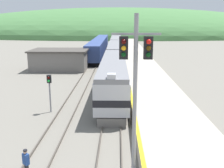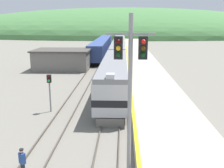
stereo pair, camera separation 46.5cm
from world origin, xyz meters
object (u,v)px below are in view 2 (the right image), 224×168
carriage_second (118,53)px  signal_post_siding (49,85)px  track_worker (22,161)px  signal_mast_main (130,78)px  express_train_lead_car (114,75)px  siding_train (103,46)px  carriage_third (119,44)px

carriage_second → signal_post_siding: carriage_second is taller
signal_post_siding → track_worker: 10.42m
signal_mast_main → signal_post_siding: size_ratio=2.41×
signal_mast_main → carriage_second: bearing=91.9°
express_train_lead_car → signal_mast_main: signal_mast_main is taller
express_train_lead_car → track_worker: 17.27m
track_worker → siding_train: bearing=89.8°
carriage_third → track_worker: (-4.31, -58.91, -1.20)m
express_train_lead_car → track_worker: size_ratio=12.77×
siding_train → track_worker: siding_train is taller
express_train_lead_car → carriage_second: 21.38m
signal_post_siding → signal_mast_main: bearing=-57.2°
carriage_second → signal_post_siding: bearing=-101.4°
express_train_lead_car → siding_train: bearing=96.5°
signal_post_siding → track_worker: signal_post_siding is taller
express_train_lead_car → carriage_third: 42.23m
express_train_lead_car → signal_post_siding: size_ratio=5.89×
signal_post_siding → carriage_second: bearing=78.6°
signal_mast_main → carriage_third: bearing=91.2°
siding_train → carriage_second: bearing=-74.7°
siding_train → signal_mast_main: signal_mast_main is taller
carriage_second → track_worker: size_ratio=12.40×
express_train_lead_car → signal_post_siding: 8.57m
track_worker → carriage_second: bearing=83.5°
carriage_second → signal_mast_main: size_ratio=2.37×
carriage_third → track_worker: 59.08m
carriage_third → signal_mast_main: signal_mast_main is taller
signal_post_siding → express_train_lead_car: bearing=49.1°
carriage_second → signal_mast_main: (1.27, -38.52, 3.43)m
siding_train → signal_mast_main: 54.01m
carriage_second → signal_mast_main: bearing=-88.1°
signal_mast_main → track_worker: signal_mast_main is taller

